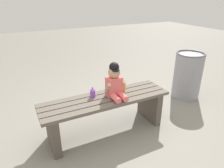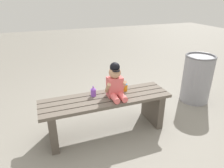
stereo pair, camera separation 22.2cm
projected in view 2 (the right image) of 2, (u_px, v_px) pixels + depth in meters
The scene contains 6 objects.
ground_plane at pixel (106, 130), 2.51m from camera, with size 16.00×16.00×0.00m, color gray.
park_bench at pixel (106, 109), 2.39m from camera, with size 1.50×0.41×0.46m.
child_figure at pixel (115, 82), 2.28m from camera, with size 0.23×0.27×0.40m.
sippy_cup_left at pixel (93, 91), 2.33m from camera, with size 0.06×0.06×0.12m.
sippy_cup_right at pixel (125, 86), 2.46m from camera, with size 0.06×0.06×0.12m.
trash_bin at pixel (197, 78), 3.08m from camera, with size 0.43×0.43×0.73m.
Camera 2 is at (-0.66, -1.95, 1.54)m, focal length 32.68 mm.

